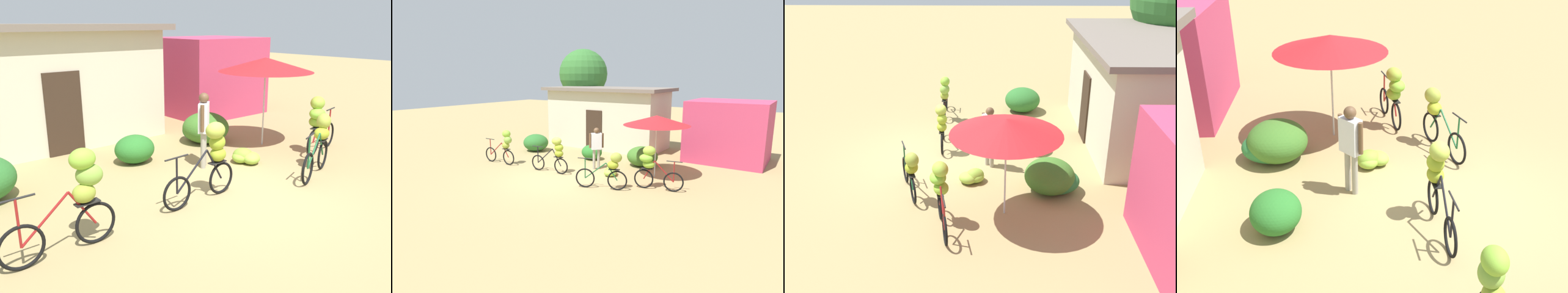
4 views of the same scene
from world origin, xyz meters
The scene contains 13 objects.
ground_plane centered at (0.00, 0.00, 0.00)m, with size 60.00×60.00×0.00m, color #9D8756.
building_low centered at (-1.50, 5.94, 1.55)m, with size 6.38×3.12×3.06m.
shop_pink centered at (4.44, 6.15, 1.30)m, with size 3.20×2.80×2.61m, color #BE385C.
hedge_bush_front_right centered at (-0.58, 3.01, 0.32)m, with size 0.94×0.82×0.65m, color #286E27.
hedge_bush_mid centered at (1.76, 3.34, 0.29)m, with size 1.02×1.21×0.57m, color #266C34.
hedge_bush_by_door centered at (1.77, 3.22, 0.41)m, with size 1.26×1.21×0.82m, color #3A6D26.
market_umbrella centered at (2.78, 2.11, 2.09)m, with size 2.39×2.39×2.26m.
bicycle_leftmost centered at (-3.15, 0.29, 0.85)m, with size 1.69×0.40×1.45m.
bicycle_near_pile centered at (-0.54, 0.43, 0.83)m, with size 1.70×0.38×1.41m.
bicycle_center_loaded centered at (2.09, -0.06, 0.72)m, with size 1.66×0.71×1.25m.
bicycle_by_shop centered at (3.20, 0.75, 0.86)m, with size 1.59×0.50×1.43m.
banana_pile_on_ground centered at (1.35, 1.38, 0.15)m, with size 0.69×0.80×0.35m.
person_vendor centered at (0.44, 1.78, 1.02)m, with size 0.45×0.42×1.66m.
Camera 1 is at (-5.27, -4.79, 3.10)m, focal length 37.94 mm.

